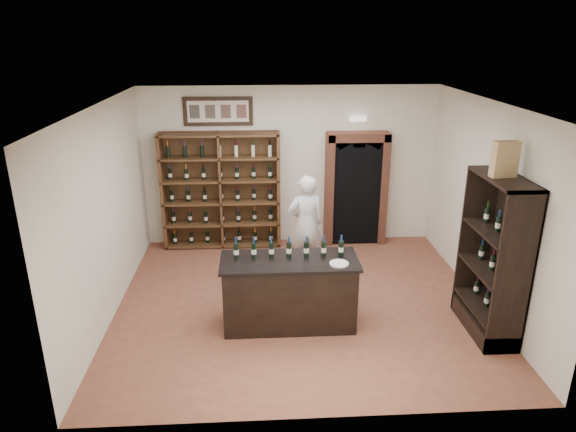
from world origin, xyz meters
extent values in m
plane|color=brown|center=(0.00, 0.00, 0.00)|extent=(5.50, 5.50, 0.00)
plane|color=white|center=(0.00, 0.00, 3.00)|extent=(5.50, 5.50, 0.00)
cube|color=beige|center=(0.00, 2.50, 1.50)|extent=(5.50, 0.04, 3.00)
cube|color=beige|center=(-2.75, 0.00, 1.50)|extent=(0.04, 5.00, 3.00)
cube|color=beige|center=(2.75, 0.00, 1.50)|extent=(0.04, 5.00, 3.00)
cube|color=#513B1C|center=(-1.30, 2.47, 1.10)|extent=(2.20, 0.02, 2.20)
cube|color=#513B1C|center=(-2.37, 2.29, 1.10)|extent=(0.06, 0.38, 2.20)
cube|color=#513B1C|center=(-0.23, 2.29, 1.10)|extent=(0.06, 0.38, 2.20)
cube|color=#513B1C|center=(-1.30, 2.29, 1.10)|extent=(0.04, 0.38, 2.20)
cube|color=#513B1C|center=(-1.30, 2.29, 0.04)|extent=(2.18, 0.38, 0.04)
cube|color=#513B1C|center=(-1.30, 2.29, 0.46)|extent=(2.18, 0.38, 0.04)
cube|color=#513B1C|center=(-1.30, 2.29, 0.89)|extent=(2.18, 0.38, 0.03)
cube|color=#513B1C|center=(-1.30, 2.29, 1.31)|extent=(2.18, 0.38, 0.04)
cube|color=#513B1C|center=(-1.30, 2.29, 1.74)|extent=(2.18, 0.38, 0.04)
cube|color=#513B1C|center=(-1.30, 2.29, 2.16)|extent=(2.18, 0.38, 0.04)
cube|color=black|center=(-1.30, 2.47, 2.55)|extent=(1.25, 0.04, 0.52)
cube|color=black|center=(1.25, 2.34, 1.06)|extent=(0.97, 0.29, 2.05)
cube|color=brown|center=(0.74, 2.32, 1.07)|extent=(0.14, 0.35, 2.15)
cube|color=brown|center=(1.76, 2.32, 1.07)|extent=(0.14, 0.35, 2.15)
cube|color=brown|center=(1.25, 2.32, 2.09)|extent=(1.15, 0.35, 0.16)
cube|color=white|center=(1.25, 2.42, 2.40)|extent=(0.30, 0.10, 0.10)
cube|color=black|center=(-0.20, -0.60, 0.47)|extent=(1.80, 0.70, 0.94)
cube|color=black|center=(-0.20, -0.60, 0.98)|extent=(1.88, 0.78, 0.04)
cylinder|color=black|center=(-0.92, -0.50, 1.10)|extent=(0.07, 0.07, 0.21)
cylinder|color=beige|center=(-0.92, -0.50, 1.09)|extent=(0.07, 0.07, 0.07)
cylinder|color=navy|center=(-0.92, -0.50, 1.25)|extent=(0.03, 0.03, 0.09)
cylinder|color=black|center=(-0.68, -0.50, 1.10)|extent=(0.07, 0.07, 0.21)
cylinder|color=beige|center=(-0.68, -0.50, 1.09)|extent=(0.07, 0.07, 0.07)
cylinder|color=navy|center=(-0.68, -0.50, 1.25)|extent=(0.03, 0.03, 0.09)
cylinder|color=black|center=(-0.44, -0.50, 1.10)|extent=(0.07, 0.07, 0.21)
cylinder|color=beige|center=(-0.44, -0.50, 1.09)|extent=(0.07, 0.07, 0.07)
cylinder|color=navy|center=(-0.44, -0.50, 1.25)|extent=(0.03, 0.03, 0.09)
cylinder|color=black|center=(-0.20, -0.50, 1.10)|extent=(0.07, 0.07, 0.21)
cylinder|color=beige|center=(-0.20, -0.50, 1.09)|extent=(0.07, 0.07, 0.07)
cylinder|color=navy|center=(-0.20, -0.50, 1.25)|extent=(0.03, 0.03, 0.09)
cylinder|color=black|center=(0.04, -0.50, 1.10)|extent=(0.07, 0.07, 0.21)
cylinder|color=beige|center=(0.04, -0.50, 1.09)|extent=(0.07, 0.07, 0.07)
cylinder|color=navy|center=(0.04, -0.50, 1.25)|extent=(0.03, 0.03, 0.09)
cylinder|color=black|center=(0.28, -0.50, 1.10)|extent=(0.07, 0.07, 0.21)
cylinder|color=beige|center=(0.28, -0.50, 1.09)|extent=(0.07, 0.07, 0.07)
cylinder|color=navy|center=(0.28, -0.50, 1.25)|extent=(0.03, 0.03, 0.09)
cylinder|color=black|center=(0.52, -0.50, 1.10)|extent=(0.07, 0.07, 0.21)
cylinder|color=beige|center=(0.52, -0.50, 1.09)|extent=(0.07, 0.07, 0.07)
cylinder|color=navy|center=(0.52, -0.50, 1.25)|extent=(0.03, 0.03, 0.09)
cube|color=black|center=(2.72, -0.90, 1.10)|extent=(0.02, 1.20, 2.20)
cube|color=black|center=(2.49, -1.48, 1.10)|extent=(0.48, 0.04, 2.20)
cube|color=black|center=(2.49, -0.32, 1.10)|extent=(0.48, 0.04, 2.20)
cube|color=black|center=(2.49, -0.90, 2.18)|extent=(0.48, 1.20, 0.04)
cube|color=black|center=(2.49, -0.90, 0.12)|extent=(0.48, 1.20, 0.24)
cube|color=black|center=(2.49, -0.90, 0.35)|extent=(0.48, 1.16, 0.03)
cube|color=black|center=(2.49, -0.90, 0.90)|extent=(0.48, 1.16, 0.03)
cube|color=black|center=(2.49, -0.90, 1.45)|extent=(0.48, 1.16, 0.03)
imported|color=silver|center=(0.18, 1.14, 0.85)|extent=(0.68, 0.50, 1.70)
cylinder|color=beige|center=(0.45, -0.78, 1.01)|extent=(0.26, 0.26, 0.02)
cube|color=tan|center=(2.46, -0.88, 2.43)|extent=(0.33, 0.17, 0.45)
camera|label=1|loc=(-0.59, -6.92, 3.94)|focal=32.00mm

